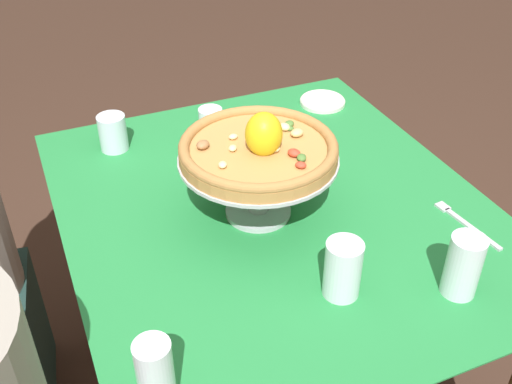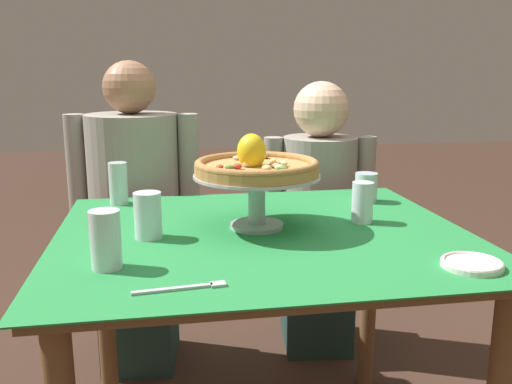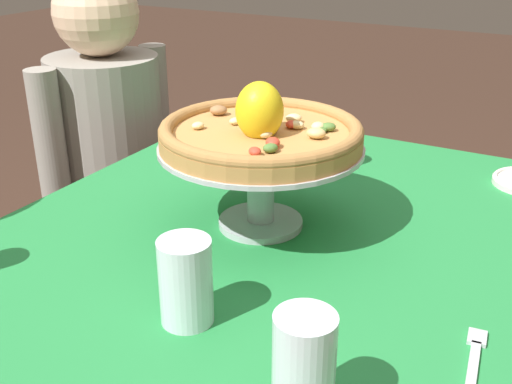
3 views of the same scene
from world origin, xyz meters
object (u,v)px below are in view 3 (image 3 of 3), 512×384
object	(u,v)px
pizza	(261,131)
dinner_fork	(473,370)
water_glass_back_right	(255,122)
water_glass_side_left	(187,286)
water_glass_front_left	(303,374)
diner_right	(114,184)
water_glass_side_right	(328,147)
pizza_stand	(261,168)

from	to	relation	value
pizza	dinner_fork	bearing A→B (deg)	-117.83
water_glass_back_right	water_glass_side_left	xyz separation A→B (m)	(-0.72, -0.29, 0.01)
water_glass_front_left	diner_right	world-z (taller)	diner_right
water_glass_side_right	dinner_fork	bearing A→B (deg)	-141.99
water_glass_side_left	water_glass_back_right	bearing A→B (deg)	22.19
water_glass_side_right	pizza_stand	bearing A→B (deg)	-179.69
dinner_fork	water_glass_back_right	bearing A→B (deg)	45.95
water_glass_back_right	water_glass_side_left	distance (m)	0.77
pizza	dinner_fork	world-z (taller)	pizza
dinner_fork	water_glass_side_left	bearing A→B (deg)	102.39
pizza_stand	water_glass_front_left	xyz separation A→B (m)	(-0.39, -0.26, -0.05)
water_glass_side_right	dinner_fork	distance (m)	0.68
pizza_stand	water_glass_front_left	distance (m)	0.47
pizza	water_glass_back_right	size ratio (longest dim) A/B	3.54
diner_right	dinner_fork	bearing A→B (deg)	-118.54
pizza_stand	water_glass_back_right	xyz separation A→B (m)	(0.42, 0.24, -0.07)
water_glass_side_left	dinner_fork	bearing A→B (deg)	-77.61
pizza	water_glass_back_right	bearing A→B (deg)	30.27
water_glass_side_right	diner_right	distance (m)	0.76
water_glass_side_right	water_glass_side_left	world-z (taller)	water_glass_side_left
pizza	water_glass_side_right	bearing A→B (deg)	0.49
water_glass_front_left	water_glass_back_right	world-z (taller)	water_glass_front_left
water_glass_side_left	diner_right	distance (m)	1.06
dinner_fork	water_glass_side_right	bearing A→B (deg)	38.01
pizza_stand	dinner_fork	bearing A→B (deg)	-117.92
diner_right	pizza	bearing A→B (deg)	-118.96
water_glass_front_left	diner_right	bearing A→B (deg)	51.24
water_glass_side_left	dinner_fork	size ratio (longest dim) A/B	0.64
pizza	water_glass_side_right	world-z (taller)	pizza
water_glass_side_right	dinner_fork	xyz separation A→B (m)	(-0.53, -0.42, -0.05)
pizza	water_glass_front_left	distance (m)	0.48
water_glass_side_left	water_glass_front_left	bearing A→B (deg)	-112.43
water_glass_side_right	diner_right	world-z (taller)	diner_right
water_glass_side_left	diner_right	world-z (taller)	diner_right
pizza	water_glass_side_right	size ratio (longest dim) A/B	2.90
water_glass_back_right	water_glass_front_left	bearing A→B (deg)	-147.85
pizza_stand	pizza	distance (m)	0.07
water_glass_back_right	dinner_fork	xyz separation A→B (m)	(-0.64, -0.66, -0.04)
pizza_stand	dinner_fork	xyz separation A→B (m)	(-0.22, -0.41, -0.11)
dinner_fork	diner_right	distance (m)	1.29
dinner_fork	diner_right	world-z (taller)	diner_right
pizza	dinner_fork	xyz separation A→B (m)	(-0.22, -0.41, -0.18)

